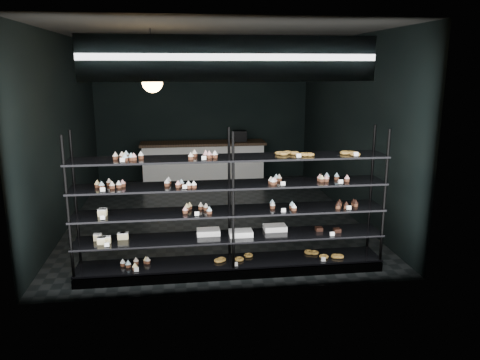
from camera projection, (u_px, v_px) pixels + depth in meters
The scene contains 5 objects.
room at pixel (212, 129), 8.20m from camera, with size 5.01×6.01×3.20m.
display_shelf at pixel (229, 227), 6.07m from camera, with size 4.00×0.50×1.91m.
signage at pixel (231, 58), 5.11m from camera, with size 3.30×0.05×0.50m.
pendant_lamp at pixel (152, 82), 6.56m from camera, with size 0.29×0.29×0.87m.
service_counter at pixel (204, 162), 10.87m from camera, with size 2.86×0.65×1.23m.
Camera 1 is at (-0.60, -8.18, 2.66)m, focal length 35.00 mm.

